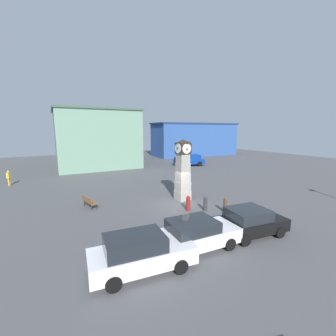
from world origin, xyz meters
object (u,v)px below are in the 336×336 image
at_px(bollard_far_row, 205,203).
at_px(car_by_building, 250,221).
at_px(bollard_near_tower, 246,209).
at_px(pedestrian_near_bench, 9,177).
at_px(car_navy_sedan, 141,253).
at_px(car_near_tower, 196,234).
at_px(bollard_mid_row, 225,205).
at_px(bench, 89,201).
at_px(bollard_end_row, 188,203).
at_px(clock_tower, 183,171).
at_px(pickup_truck, 189,160).

distance_m(bollard_far_row, car_by_building, 4.28).
xyz_separation_m(bollard_near_tower, pedestrian_near_bench, (-15.13, 18.71, 0.50)).
relative_size(car_navy_sedan, car_near_tower, 1.07).
distance_m(bollard_near_tower, car_near_tower, 6.04).
height_order(car_navy_sedan, car_near_tower, car_navy_sedan).
bearing_deg(bollard_mid_row, car_navy_sedan, -158.57).
bearing_deg(bench, car_navy_sedan, -88.42).
distance_m(car_navy_sedan, bench, 9.22).
height_order(bollard_mid_row, bollard_far_row, bollard_far_row).
xyz_separation_m(bollard_end_row, bench, (-6.24, 4.37, -0.05)).
bearing_deg(car_by_building, car_near_tower, 173.76).
bearing_deg(car_near_tower, bollard_mid_row, 30.65).
bearing_deg(bollard_far_row, bollard_near_tower, -48.40).
relative_size(bollard_end_row, car_navy_sedan, 0.24).
bearing_deg(clock_tower, bench, 164.92).
height_order(bollard_far_row, car_navy_sedan, car_navy_sedan).
distance_m(car_by_building, pickup_truck, 24.60).
bearing_deg(bollard_near_tower, car_by_building, -136.27).
distance_m(car_near_tower, car_by_building, 3.60).
height_order(bollard_mid_row, car_navy_sedan, car_navy_sedan).
bearing_deg(pickup_truck, clock_tower, -127.89).
xyz_separation_m(bollard_mid_row, car_navy_sedan, (-8.11, -3.18, 0.27)).
height_order(clock_tower, bollard_near_tower, clock_tower).
xyz_separation_m(car_navy_sedan, car_by_building, (6.78, -0.12, -0.04)).
xyz_separation_m(bollard_mid_row, car_by_building, (-1.33, -3.30, 0.24)).
height_order(bollard_near_tower, bench, bench).
bearing_deg(pedestrian_near_bench, bollard_near_tower, -51.04).
distance_m(bollard_mid_row, bollard_far_row, 1.42).
distance_m(clock_tower, pickup_truck, 18.29).
bearing_deg(bench, pickup_truck, 33.74).
distance_m(bollard_mid_row, car_by_building, 3.57).
xyz_separation_m(bollard_near_tower, car_by_building, (-2.20, -2.10, 0.35)).
xyz_separation_m(bollard_mid_row, bench, (-8.36, 6.03, -0.03)).
height_order(bollard_far_row, pickup_truck, pickup_truck).
distance_m(bollard_mid_row, car_navy_sedan, 8.71).
bearing_deg(bollard_mid_row, pickup_truck, 61.04).
bearing_deg(bollard_end_row, bollard_far_row, -33.03).
distance_m(bollard_mid_row, bench, 10.31).
distance_m(bench, pedestrian_near_bench, 12.91).
xyz_separation_m(clock_tower, bollard_near_tower, (1.86, -5.25, -2.08)).
relative_size(bollard_mid_row, bench, 0.66).
xyz_separation_m(car_navy_sedan, pickup_truck, (18.30, 21.61, 0.10)).
xyz_separation_m(bollard_near_tower, pickup_truck, (9.33, 19.63, 0.49)).
bearing_deg(bollard_mid_row, car_near_tower, -149.35).
xyz_separation_m(car_by_building, pedestrian_near_bench, (-12.93, 20.81, 0.15)).
xyz_separation_m(clock_tower, pedestrian_near_bench, (-13.27, 13.46, -1.58)).
relative_size(clock_tower, pedestrian_near_bench, 3.14).
bearing_deg(bollard_far_row, bench, 145.26).
relative_size(clock_tower, car_navy_sedan, 1.10).
relative_size(bollard_near_tower, car_navy_sedan, 0.19).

